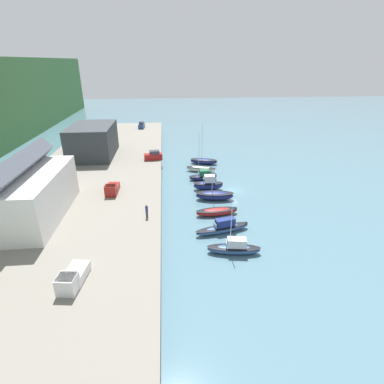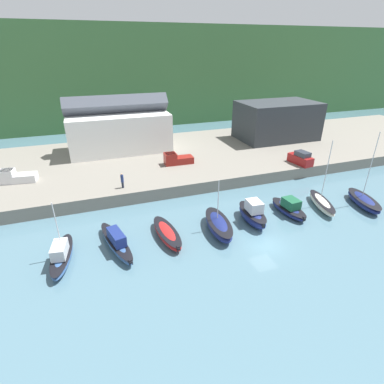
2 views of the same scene
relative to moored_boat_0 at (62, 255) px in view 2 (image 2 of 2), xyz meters
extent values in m
plane|color=slate|center=(20.54, -4.21, -0.80)|extent=(320.00, 320.00, 0.00)
cube|color=#42703D|center=(20.54, 81.73, 11.42)|extent=(240.00, 60.12, 24.44)
cube|color=gray|center=(20.54, 23.29, 0.10)|extent=(125.34, 27.44, 1.79)
cube|color=white|center=(9.61, 28.85, 4.37)|extent=(17.70, 9.42, 6.75)
cube|color=#474C56|center=(9.61, 28.85, 9.36)|extent=(18.05, 3.23, 3.23)
cube|color=#2D3338|center=(41.30, 26.04, 4.72)|extent=(15.65, 9.83, 7.45)
cube|color=slate|center=(41.30, 21.18, 4.72)|extent=(14.87, 0.10, 4.47)
ellipsoid|color=#33568E|center=(0.01, 0.06, -0.27)|extent=(2.64, 7.11, 1.06)
ellipsoid|color=black|center=(0.01, 0.06, 0.10)|extent=(2.73, 7.26, 0.12)
cube|color=silver|center=(-0.04, -0.28, 0.84)|extent=(1.60, 2.58, 1.16)
cube|color=#8CA5B2|center=(0.15, 1.07, 0.66)|extent=(1.16, 0.26, 0.58)
cylinder|color=silver|center=(0.08, 0.58, 2.89)|extent=(0.10, 0.10, 5.26)
ellipsoid|color=#33568E|center=(5.31, 0.59, -0.29)|extent=(3.43, 8.38, 1.02)
ellipsoid|color=black|center=(5.31, 0.59, 0.07)|extent=(3.53, 8.56, 0.12)
cube|color=navy|center=(5.41, 0.19, 0.80)|extent=(1.79, 3.08, 1.16)
cube|color=#8CA5B2|center=(5.03, 1.74, 0.63)|extent=(1.02, 0.34, 0.58)
cube|color=black|center=(6.24, -3.22, -0.08)|extent=(0.42, 0.36, 0.56)
ellipsoid|color=red|center=(10.85, 0.51, -0.25)|extent=(2.58, 7.03, 1.09)
ellipsoid|color=black|center=(10.85, 0.51, 0.13)|extent=(2.67, 7.17, 0.12)
cube|color=black|center=(11.17, -2.74, -0.03)|extent=(0.39, 0.31, 0.56)
ellipsoid|color=navy|center=(16.78, -0.13, -0.03)|extent=(3.09, 7.04, 1.53)
ellipsoid|color=black|center=(16.78, -0.13, 0.50)|extent=(3.20, 7.19, 0.12)
cylinder|color=silver|center=(16.84, 0.38, 3.09)|extent=(0.10, 0.10, 4.73)
ellipsoid|color=navy|center=(21.47, 0.44, 0.03)|extent=(2.35, 5.80, 1.66)
ellipsoid|color=black|center=(21.47, 0.44, 0.61)|extent=(2.44, 5.92, 0.12)
cube|color=silver|center=(21.45, 0.16, 1.52)|extent=(1.65, 2.07, 1.31)
cube|color=#8CA5B2|center=(21.51, 1.31, 1.32)|extent=(1.40, 0.17, 0.66)
cube|color=black|center=(21.33, -2.26, 0.36)|extent=(0.37, 0.30, 0.56)
ellipsoid|color=navy|center=(26.92, 0.75, -0.29)|extent=(2.49, 6.01, 1.01)
ellipsoid|color=black|center=(26.92, 0.75, 0.06)|extent=(2.58, 6.14, 0.12)
cube|color=#195638|center=(26.94, 0.46, 0.79)|extent=(1.72, 2.16, 1.15)
cube|color=#8CA5B2|center=(26.87, 1.63, 0.62)|extent=(1.43, 0.19, 0.58)
cube|color=black|center=(27.11, -2.04, -0.09)|extent=(0.38, 0.30, 0.56)
ellipsoid|color=white|center=(31.99, 0.59, -0.21)|extent=(3.60, 6.92, 1.17)
ellipsoid|color=black|center=(31.99, 0.59, 0.20)|extent=(3.70, 7.07, 0.12)
cylinder|color=silver|center=(32.14, 1.07, 4.30)|extent=(0.10, 0.10, 7.85)
ellipsoid|color=navy|center=(37.65, -0.82, -0.17)|extent=(4.11, 7.03, 1.25)
ellipsoid|color=black|center=(37.65, -0.82, 0.27)|extent=(4.24, 7.18, 0.12)
cylinder|color=silver|center=(37.79, -0.34, 4.80)|extent=(0.10, 0.10, 8.70)
cube|color=maroon|center=(36.54, 11.47, 1.70)|extent=(2.33, 4.40, 1.40)
cube|color=#333842|center=(36.58, 11.16, 2.78)|extent=(1.82, 2.49, 0.76)
cube|color=silver|center=(-5.50, 18.58, 1.55)|extent=(3.74, 2.44, 1.10)
cube|color=silver|center=(-7.51, 18.85, 1.95)|extent=(2.12, 2.13, 1.90)
cube|color=#2D333D|center=(-7.51, 18.85, 2.65)|extent=(1.84, 1.99, 0.50)
cube|color=maroon|center=(18.26, 18.18, 1.55)|extent=(3.54, 2.05, 1.10)
cube|color=maroon|center=(16.24, 18.21, 1.95)|extent=(1.92, 1.93, 1.90)
cube|color=#2D333D|center=(16.24, 18.21, 2.65)|extent=(1.65, 1.83, 0.50)
cylinder|color=#232838|center=(7.63, 11.64, 1.42)|extent=(0.32, 0.32, 0.85)
cylinder|color=navy|center=(7.63, 11.64, 2.37)|extent=(0.40, 0.40, 1.05)
sphere|color=tan|center=(7.63, 11.64, 3.02)|extent=(0.24, 0.24, 0.24)
camera|label=1|loc=(-32.37, 8.56, 22.50)|focal=28.00mm
camera|label=2|loc=(4.26, -26.66, 18.47)|focal=28.00mm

